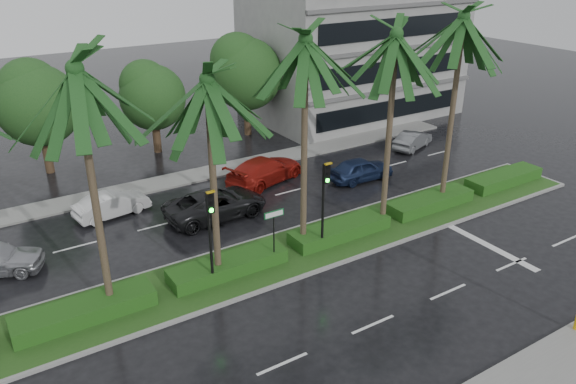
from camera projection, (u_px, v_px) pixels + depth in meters
ground at (299, 265)px, 24.85m from camera, size 120.00×120.00×0.00m
far_sidewalk at (190, 177)px, 34.07m from camera, size 40.00×2.00×0.12m
median at (287, 254)px, 25.59m from camera, size 36.00×4.00×0.15m
hedge at (287, 247)px, 25.44m from camera, size 35.20×1.40×0.60m
lane_markings at (359, 251)px, 26.00m from camera, size 34.00×13.06×0.01m
palm_row at (259, 69)px, 21.49m from camera, size 26.30×4.20×10.54m
signal_median_left at (210, 225)px, 21.90m from camera, size 0.34×0.42×4.36m
signal_median_right at (325, 194)px, 24.59m from camera, size 0.34×0.42×4.36m
street_sign at (274, 224)px, 23.86m from camera, size 0.95×0.09×2.60m
bg_trees at (171, 85)px, 37.25m from camera, size 32.55×5.14×7.42m
building at (353, 40)px, 44.60m from camera, size 16.00×10.00×12.00m
car_white at (112, 204)px, 29.11m from camera, size 1.92×4.03×1.27m
car_darkgrey at (216, 204)px, 28.92m from camera, size 2.62×5.43×1.49m
car_red at (265, 170)px, 33.18m from camera, size 3.60×5.66×1.53m
car_blue at (361, 169)px, 33.49m from camera, size 1.82×4.13×1.39m
car_grey at (413, 140)px, 38.71m from camera, size 2.49×3.91×1.22m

